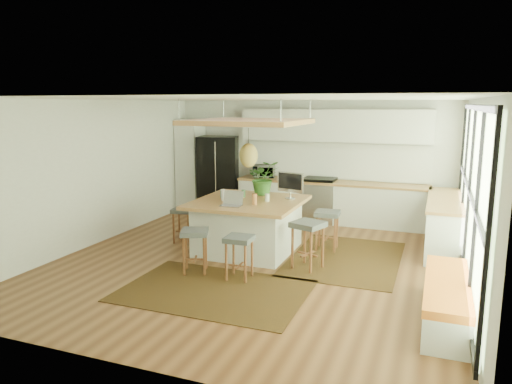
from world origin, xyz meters
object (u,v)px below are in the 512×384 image
at_px(stool_right_front, 308,247).
at_px(stool_right_back, 327,231).
at_px(stool_left_side, 184,224).
at_px(laptop, 231,199).
at_px(island, 248,226).
at_px(stool_near_right, 239,256).
at_px(island_plant, 263,181).
at_px(monitor, 290,185).
at_px(stool_near_left, 195,251).
at_px(microwave, 264,170).
at_px(fridge, 219,175).

xyz_separation_m(stool_right_front, stool_right_back, (0.07, 1.10, 0.00)).
xyz_separation_m(stool_right_back, stool_left_side, (-2.68, -0.48, 0.00)).
xyz_separation_m(stool_right_front, laptop, (-1.33, -0.02, 0.70)).
xyz_separation_m(island, stool_near_right, (0.40, -1.36, -0.11)).
distance_m(stool_near_right, island_plant, 2.19).
bearing_deg(stool_right_back, monitor, -167.00).
relative_size(stool_left_side, monitor, 1.25).
xyz_separation_m(stool_near_left, stool_right_front, (1.60, 0.81, 0.00)).
bearing_deg(stool_near_right, monitor, 82.00).
xyz_separation_m(laptop, microwave, (-0.58, 3.21, 0.05)).
bearing_deg(stool_right_front, island, 156.78).
bearing_deg(laptop, stool_near_left, -112.25).
relative_size(stool_near_left, stool_near_right, 1.03).
bearing_deg(stool_left_side, fridge, 100.21).
height_order(fridge, stool_left_side, fridge).
bearing_deg(microwave, island_plant, -91.09).
distance_m(island, stool_left_side, 1.38).
distance_m(island, stool_right_front, 1.35).
distance_m(fridge, stool_near_right, 4.61).
bearing_deg(island_plant, stool_near_left, -102.01).
relative_size(fridge, microwave, 3.54).
height_order(monitor, island_plant, monitor).
distance_m(stool_left_side, laptop, 1.59).
distance_m(stool_near_left, stool_near_right, 0.76).
bearing_deg(monitor, stool_near_left, -105.72).
bearing_deg(microwave, monitor, -80.31).
distance_m(fridge, monitor, 3.33).
bearing_deg(stool_near_right, stool_near_left, 178.33).
bearing_deg(fridge, island_plant, -61.49).
xyz_separation_m(fridge, laptop, (1.74, -3.18, 0.12)).
bearing_deg(island_plant, fridge, 133.27).
relative_size(stool_near_left, stool_left_side, 1.05).
relative_size(stool_near_left, stool_right_front, 0.90).
bearing_deg(stool_right_back, island_plant, 177.33).
xyz_separation_m(stool_near_right, monitor, (0.25, 1.78, 0.83)).
xyz_separation_m(stool_near_left, monitor, (1.01, 1.76, 0.83)).
bearing_deg(island, fridge, 124.79).
bearing_deg(fridge, laptop, -76.12).
relative_size(laptop, microwave, 0.70).
bearing_deg(stool_left_side, microwave, 74.83).
bearing_deg(microwave, stool_near_right, -95.96).
height_order(stool_right_front, stool_right_back, stool_right_front).
distance_m(stool_right_back, monitor, 1.07).
xyz_separation_m(island, stool_right_front, (1.24, -0.53, -0.11)).
distance_m(stool_near_left, laptop, 1.09).
distance_m(island, monitor, 1.06).
bearing_deg(stool_near_right, island, 106.31).
distance_m(stool_left_side, island_plant, 1.74).
relative_size(fridge, stool_near_right, 2.77).
bearing_deg(fridge, microwave, -13.43).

